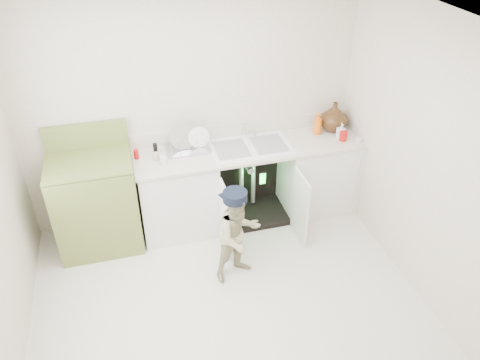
% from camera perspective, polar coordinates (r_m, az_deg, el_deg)
% --- Properties ---
extents(ground, '(3.50, 3.50, 0.00)m').
position_cam_1_polar(ground, '(4.46, -1.40, -14.62)').
color(ground, beige).
rests_on(ground, ground).
extents(room_shell, '(6.00, 5.50, 1.26)m').
position_cam_1_polar(room_shell, '(3.63, -1.67, -1.37)').
color(room_shell, beige).
rests_on(room_shell, ground).
extents(counter_run, '(2.44, 1.02, 1.22)m').
position_cam_1_polar(counter_run, '(5.16, 1.51, 0.01)').
color(counter_run, white).
rests_on(counter_run, ground).
extents(avocado_stove, '(0.81, 0.65, 1.26)m').
position_cam_1_polar(avocado_stove, '(4.97, -17.10, -2.54)').
color(avocado_stove, olive).
rests_on(avocado_stove, ground).
extents(repair_worker, '(0.71, 0.78, 0.98)m').
position_cam_1_polar(repair_worker, '(4.39, -0.17, -6.65)').
color(repair_worker, '#BCAF87').
rests_on(repair_worker, ground).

